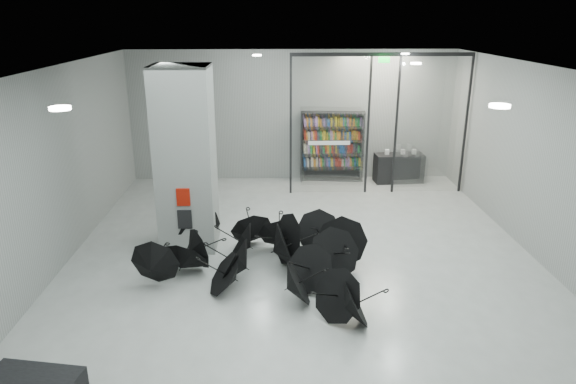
{
  "coord_description": "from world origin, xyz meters",
  "views": [
    {
      "loc": [
        -0.62,
        -8.85,
        4.96
      ],
      "look_at": [
        -0.3,
        1.5,
        1.4
      ],
      "focal_mm": 32.17,
      "sensor_mm": 36.0,
      "label": 1
    }
  ],
  "objects_px": {
    "bookshelf": "(332,146)",
    "umbrella_cluster": "(271,260)",
    "column": "(186,159)",
    "shop_counter": "(399,168)"
  },
  "relations": [
    {
      "from": "bookshelf",
      "to": "umbrella_cluster",
      "type": "xyz_separation_m",
      "value": [
        -1.91,
        -6.26,
        -0.78
      ]
    },
    {
      "from": "column",
      "to": "shop_counter",
      "type": "distance_m",
      "value": 7.49
    },
    {
      "from": "bookshelf",
      "to": "shop_counter",
      "type": "xyz_separation_m",
      "value": [
        2.06,
        -0.28,
        -0.64
      ]
    },
    {
      "from": "bookshelf",
      "to": "umbrella_cluster",
      "type": "relative_size",
      "value": 0.45
    },
    {
      "from": "column",
      "to": "umbrella_cluster",
      "type": "height_order",
      "value": "column"
    },
    {
      "from": "shop_counter",
      "to": "umbrella_cluster",
      "type": "distance_m",
      "value": 7.19
    },
    {
      "from": "umbrella_cluster",
      "to": "shop_counter",
      "type": "bearing_deg",
      "value": 56.38
    },
    {
      "from": "umbrella_cluster",
      "to": "bookshelf",
      "type": "bearing_deg",
      "value": 72.99
    },
    {
      "from": "bookshelf",
      "to": "umbrella_cluster",
      "type": "height_order",
      "value": "bookshelf"
    },
    {
      "from": "column",
      "to": "bookshelf",
      "type": "distance_m",
      "value": 6.12
    }
  ]
}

